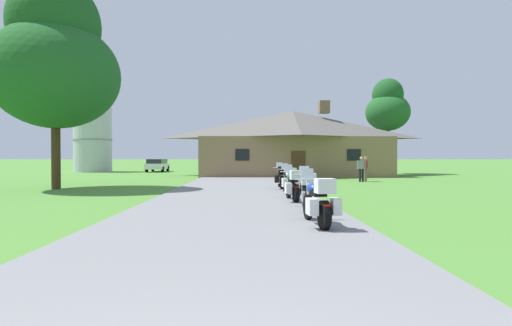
# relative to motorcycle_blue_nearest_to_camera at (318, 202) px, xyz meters

# --- Properties ---
(ground_plane) EXTENTS (500.00, 500.00, 0.00)m
(ground_plane) POSITION_rel_motorcycle_blue_nearest_to_camera_xyz_m (-2.05, 12.37, -0.61)
(ground_plane) COLOR #4C8433
(asphalt_driveway) EXTENTS (6.40, 80.00, 0.06)m
(asphalt_driveway) POSITION_rel_motorcycle_blue_nearest_to_camera_xyz_m (-2.05, 10.37, -0.58)
(asphalt_driveway) COLOR slate
(asphalt_driveway) RESTS_ON ground
(motorcycle_blue_nearest_to_camera) EXTENTS (0.84, 2.08, 1.30)m
(motorcycle_blue_nearest_to_camera) POSITION_rel_motorcycle_blue_nearest_to_camera_xyz_m (0.00, 0.00, 0.00)
(motorcycle_blue_nearest_to_camera) COLOR black
(motorcycle_blue_nearest_to_camera) RESTS_ON asphalt_driveway
(motorcycle_black_second_in_row) EXTENTS (0.66, 2.08, 1.30)m
(motorcycle_black_second_in_row) POSITION_rel_motorcycle_blue_nearest_to_camera_xyz_m (0.14, 2.73, 0.01)
(motorcycle_black_second_in_row) COLOR black
(motorcycle_black_second_in_row) RESTS_ON asphalt_driveway
(motorcycle_green_third_in_row) EXTENTS (0.81, 2.08, 1.30)m
(motorcycle_green_third_in_row) POSITION_rel_motorcycle_blue_nearest_to_camera_xyz_m (0.02, 5.25, 0.00)
(motorcycle_green_third_in_row) COLOR black
(motorcycle_green_third_in_row) RESTS_ON asphalt_driveway
(motorcycle_black_fourth_in_row) EXTENTS (0.83, 2.08, 1.30)m
(motorcycle_black_fourth_in_row) POSITION_rel_motorcycle_blue_nearest_to_camera_xyz_m (0.17, 8.26, 0.00)
(motorcycle_black_fourth_in_row) COLOR black
(motorcycle_black_fourth_in_row) RESTS_ON asphalt_driveway
(motorcycle_orange_farthest_in_row) EXTENTS (0.73, 2.08, 1.30)m
(motorcycle_orange_farthest_in_row) POSITION_rel_motorcycle_blue_nearest_to_camera_xyz_m (0.06, 11.01, 0.00)
(motorcycle_orange_farthest_in_row) COLOR black
(motorcycle_orange_farthest_in_row) RESTS_ON asphalt_driveway
(stone_lodge) EXTENTS (16.67, 8.82, 6.64)m
(stone_lodge) POSITION_rel_motorcycle_blue_nearest_to_camera_xyz_m (2.36, 26.47, 2.35)
(stone_lodge) COLOR #896B4C
(stone_lodge) RESTS_ON ground
(bystander_gray_shirt_near_lodge) EXTENTS (0.54, 0.29, 1.67)m
(bystander_gray_shirt_near_lodge) POSITION_rel_motorcycle_blue_nearest_to_camera_xyz_m (5.85, 17.03, 0.32)
(bystander_gray_shirt_near_lodge) COLOR black
(bystander_gray_shirt_near_lodge) RESTS_ON ground
(bystander_red_shirt_beside_signpost) EXTENTS (0.37, 0.48, 1.69)m
(bystander_red_shirt_beside_signpost) POSITION_rel_motorcycle_blue_nearest_to_camera_xyz_m (6.27, 17.49, 0.34)
(bystander_red_shirt_beside_signpost) COLOR #75664C
(bystander_red_shirt_beside_signpost) RESTS_ON ground
(tree_right_of_lodge) EXTENTS (4.21, 4.21, 9.23)m
(tree_right_of_lodge) POSITION_rel_motorcycle_blue_nearest_to_camera_xyz_m (11.92, 29.40, 5.82)
(tree_right_of_lodge) COLOR #422D19
(tree_right_of_lodge) RESTS_ON ground
(tree_left_near) EXTENTS (6.39, 6.39, 10.77)m
(tree_left_near) POSITION_rel_motorcycle_blue_nearest_to_camera_xyz_m (-11.44, 11.52, 5.97)
(tree_left_near) COLOR #422D19
(tree_left_near) RESTS_ON ground
(metal_silo_distant) EXTENTS (4.13, 4.13, 8.05)m
(metal_silo_distant) POSITION_rel_motorcycle_blue_nearest_to_camera_xyz_m (-18.70, 35.34, 3.43)
(metal_silo_distant) COLOR #B2B7BC
(metal_silo_distant) RESTS_ON ground
(parked_white_suv_far_left) EXTENTS (1.93, 4.61, 1.40)m
(parked_white_suv_far_left) POSITION_rel_motorcycle_blue_nearest_to_camera_xyz_m (-11.60, 35.25, 0.17)
(parked_white_suv_far_left) COLOR silver
(parked_white_suv_far_left) RESTS_ON ground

